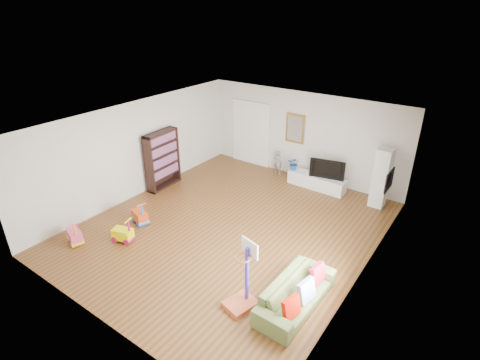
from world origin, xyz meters
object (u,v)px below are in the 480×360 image
Objects in this scene: bookshelf at (162,160)px; basketball_hoop at (240,277)px; media_console at (316,182)px; sofa at (296,293)px.

bookshelf reaches higher than basketball_hoop.
bookshelf reaches higher than media_console.
bookshelf is 5.99m from sofa.
media_console is at bearing 114.87° from basketball_hoop.
media_console is 0.92× the size of sofa.
basketball_hoop reaches higher than sofa.
basketball_hoop reaches higher than media_console.
basketball_hoop is at bearing -33.39° from bookshelf.
sofa is at bearing -24.25° from bookshelf.
sofa is 1.37× the size of basketball_hoop.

